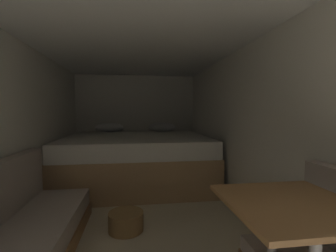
# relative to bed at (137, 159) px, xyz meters

# --- Properties ---
(ground_plane) EXTENTS (7.16, 7.16, 0.00)m
(ground_plane) POSITION_rel_bed_xyz_m (0.00, -1.56, -0.41)
(ground_plane) COLOR beige
(wall_back) EXTENTS (2.57, 0.05, 1.98)m
(wall_back) POSITION_rel_bed_xyz_m (0.00, 1.05, 0.58)
(wall_back) COLOR silver
(wall_back) RESTS_ON ground
(wall_left) EXTENTS (0.05, 5.16, 1.98)m
(wall_left) POSITION_rel_bed_xyz_m (-1.26, -1.56, 0.58)
(wall_left) COLOR silver
(wall_left) RESTS_ON ground
(wall_right) EXTENTS (0.05, 5.16, 1.98)m
(wall_right) POSITION_rel_bed_xyz_m (1.26, -1.56, 0.58)
(wall_right) COLOR silver
(wall_right) RESTS_ON ground
(ceiling_slab) EXTENTS (2.57, 5.16, 0.05)m
(ceiling_slab) POSITION_rel_bed_xyz_m (0.00, -1.56, 1.60)
(ceiling_slab) COLOR white
(ceiling_slab) RESTS_ON wall_left
(bed) EXTENTS (2.35, 1.97, 1.00)m
(bed) POSITION_rel_bed_xyz_m (0.00, 0.00, 0.00)
(bed) COLOR tan
(bed) RESTS_ON ground
(dinette_table) EXTENTS (0.63, 0.64, 0.78)m
(dinette_table) POSITION_rel_bed_xyz_m (0.74, -2.99, 0.25)
(dinette_table) COLOR olive
(dinette_table) RESTS_ON ground
(wicker_basket) EXTENTS (0.36, 0.36, 0.19)m
(wicker_basket) POSITION_rel_bed_xyz_m (-0.13, -1.64, -0.31)
(wicker_basket) COLOR olive
(wicker_basket) RESTS_ON ground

